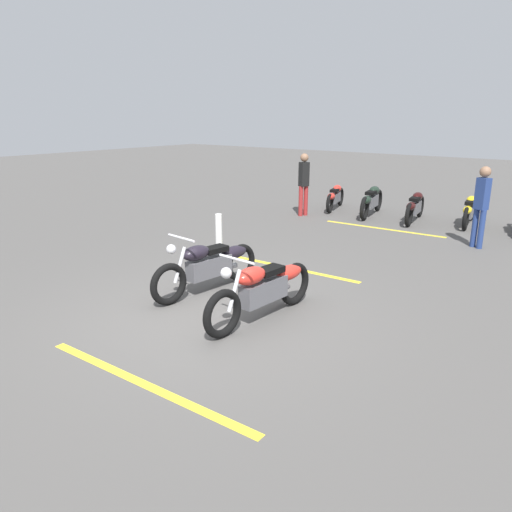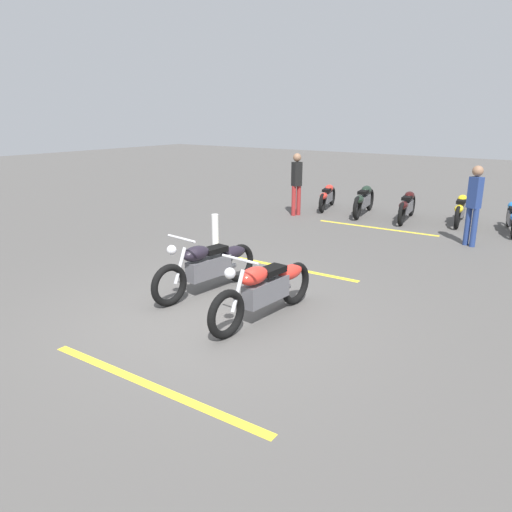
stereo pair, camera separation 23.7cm
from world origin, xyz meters
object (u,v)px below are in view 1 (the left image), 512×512
(motorcycle_row_center, at_px, (415,207))
(motorcycle_row_right, at_px, (371,200))
(motorcycle_row_far_right, at_px, (335,197))
(bystander_near_row, at_px, (481,203))
(bystander_secondary, at_px, (304,181))
(motorcycle_row_left, at_px, (469,210))
(bollard_post, at_px, (219,235))
(motorcycle_dark_foreground, at_px, (209,265))
(motorcycle_bright_foreground, at_px, (264,288))

(motorcycle_row_center, height_order, motorcycle_row_right, motorcycle_row_right)
(motorcycle_row_far_right, distance_m, bystander_near_row, 5.11)
(motorcycle_row_far_right, distance_m, bystander_secondary, 1.52)
(motorcycle_row_left, xyz_separation_m, bollard_post, (-6.16, 3.33, 0.03))
(motorcycle_row_left, bearing_deg, bystander_secondary, 101.81)
(motorcycle_row_far_right, bearing_deg, motorcycle_dark_foreground, 178.85)
(motorcycle_row_far_right, bearing_deg, motorcycle_row_center, -110.75)
(motorcycle_row_left, height_order, bystander_near_row, bystander_near_row)
(motorcycle_bright_foreground, relative_size, bystander_near_row, 1.25)
(motorcycle_row_center, height_order, bystander_near_row, bystander_near_row)
(motorcycle_dark_foreground, xyz_separation_m, motorcycle_row_far_right, (7.66, 1.85, -0.07))
(motorcycle_bright_foreground, bearing_deg, bollard_post, -123.17)
(motorcycle_row_left, relative_size, motorcycle_row_far_right, 1.05)
(bystander_near_row, bearing_deg, motorcycle_bright_foreground, -166.66)
(motorcycle_row_right, relative_size, bollard_post, 2.46)
(motorcycle_dark_foreground, bearing_deg, motorcycle_row_right, -169.68)
(motorcycle_bright_foreground, bearing_deg, bystander_near_row, 170.75)
(motorcycle_row_center, bearing_deg, motorcycle_bright_foreground, 176.15)
(bystander_near_row, xyz_separation_m, bystander_secondary, (0.66, 4.94, -0.00))
(motorcycle_row_far_right, bearing_deg, bystander_near_row, -128.28)
(motorcycle_bright_foreground, height_order, motorcycle_row_center, motorcycle_bright_foreground)
(motorcycle_row_left, distance_m, bollard_post, 7.00)
(motorcycle_bright_foreground, distance_m, motorcycle_row_right, 8.04)
(motorcycle_row_left, distance_m, bystander_near_row, 2.40)
(motorcycle_row_left, distance_m, motorcycle_row_far_right, 3.90)
(motorcycle_bright_foreground, distance_m, motorcycle_dark_foreground, 1.44)
(bystander_secondary, bearing_deg, bollard_post, -57.45)
(motorcycle_row_far_right, height_order, bollard_post, bollard_post)
(motorcycle_row_left, bearing_deg, motorcycle_row_center, 100.42)
(bystander_secondary, height_order, bollard_post, bystander_secondary)
(motorcycle_dark_foreground, relative_size, bollard_post, 2.51)
(motorcycle_row_right, xyz_separation_m, bollard_post, (-5.77, 0.73, -0.01))
(motorcycle_row_right, bearing_deg, motorcycle_row_center, -102.63)
(bystander_near_row, bearing_deg, motorcycle_row_far_right, 93.06)
(bystander_near_row, relative_size, bystander_secondary, 1.00)
(motorcycle_row_far_right, bearing_deg, motorcycle_row_left, -102.25)
(motorcycle_row_left, bearing_deg, motorcycle_row_right, 90.07)
(motorcycle_row_center, distance_m, motorcycle_row_right, 1.30)
(motorcycle_bright_foreground, distance_m, motorcycle_row_far_right, 8.65)
(motorcycle_dark_foreground, height_order, bollard_post, motorcycle_dark_foreground)
(motorcycle_row_left, xyz_separation_m, motorcycle_row_right, (-0.39, 2.60, 0.04))
(motorcycle_dark_foreground, relative_size, motorcycle_row_right, 1.02)
(bystander_secondary, xyz_separation_m, bollard_post, (-4.62, -0.85, -0.55))
(motorcycle_row_center, bearing_deg, motorcycle_row_far_right, 75.38)
(motorcycle_dark_foreground, bearing_deg, bystander_near_row, 159.61)
(motorcycle_row_center, xyz_separation_m, motorcycle_row_far_right, (0.27, 2.60, -0.03))
(motorcycle_row_left, relative_size, motorcycle_row_right, 0.91)
(motorcycle_dark_foreground, bearing_deg, motorcycle_row_left, 171.42)
(motorcycle_dark_foreground, bearing_deg, bystander_secondary, -155.16)
(motorcycle_row_right, bearing_deg, motorcycle_row_far_right, 70.35)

